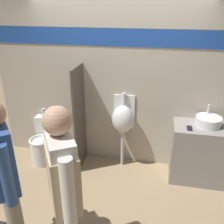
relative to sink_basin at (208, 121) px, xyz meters
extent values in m
plane|color=#997F5B|center=(-1.34, -0.37, -0.94)|extent=(16.00, 16.00, 0.00)
cube|color=#B2A893|center=(-1.34, 0.23, 0.41)|extent=(3.91, 0.06, 2.70)
cube|color=#1E479E|center=(-1.34, 0.19, 1.08)|extent=(3.83, 0.01, 0.24)
cube|color=gray|center=(0.05, -0.05, -0.50)|extent=(1.03, 0.50, 0.88)
cylinder|color=silver|center=(0.00, 0.00, 0.00)|extent=(0.36, 0.36, 0.13)
cylinder|color=silver|center=(0.00, 0.12, 0.13)|extent=(0.03, 0.03, 0.14)
cube|color=black|center=(-0.26, -0.15, -0.06)|extent=(0.07, 0.14, 0.01)
cube|color=#4C4238|center=(-1.88, -0.05, -0.12)|extent=(0.03, 0.50, 1.64)
cylinder|color=silver|center=(-1.22, 0.05, -0.63)|extent=(0.04, 0.04, 0.63)
ellipsoid|color=silver|center=(-1.22, 0.05, -0.11)|extent=(0.34, 0.28, 0.44)
cube|color=silver|center=(-1.22, 0.19, -0.04)|extent=(0.32, 0.02, 0.55)
cylinder|color=silver|center=(-1.22, 0.15, 0.20)|extent=(0.06, 0.06, 0.16)
cylinder|color=silver|center=(-2.54, -0.15, -0.73)|extent=(0.34, 0.34, 0.41)
torus|color=silver|center=(-2.54, -0.15, -0.51)|extent=(0.36, 0.36, 0.04)
cube|color=silver|center=(-2.54, 0.11, -0.37)|extent=(0.33, 0.16, 0.31)
cylinder|color=silver|center=(-2.54, 0.09, -0.13)|extent=(0.06, 0.06, 0.14)
cube|color=silver|center=(-1.45, -1.76, 0.26)|extent=(0.40, 0.48, 0.68)
cube|color=#C6B289|center=(-1.45, -1.76, 0.20)|extent=(0.44, 0.52, 0.54)
cylinder|color=silver|center=(-1.31, -1.98, 0.22)|extent=(0.11, 0.11, 0.62)
cylinder|color=silver|center=(-1.58, -1.54, 0.22)|extent=(0.11, 0.11, 0.62)
sphere|color=tan|center=(-1.45, -1.76, 0.71)|extent=(0.23, 0.23, 0.23)
cylinder|color=gray|center=(-2.02, -1.72, -0.52)|extent=(0.16, 0.16, 0.83)
cylinder|color=gray|center=(-2.13, -1.60, -0.52)|extent=(0.16, 0.16, 0.83)
cube|color=#2D4C84|center=(-2.08, -1.66, 0.22)|extent=(0.43, 0.45, 0.66)
cylinder|color=#2D4C84|center=(-1.91, -1.85, 0.19)|extent=(0.10, 0.10, 0.61)
camera|label=1|loc=(-0.70, -3.34, 1.54)|focal=40.00mm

